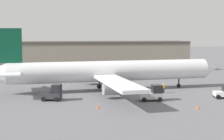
% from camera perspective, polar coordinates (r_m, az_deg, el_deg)
% --- Properties ---
extents(ground_plane, '(400.00, 400.00, 0.00)m').
position_cam_1_polar(ground_plane, '(62.57, 0.00, -3.38)').
color(ground_plane, slate).
extents(terminal_building, '(64.67, 11.08, 8.20)m').
position_cam_1_polar(terminal_building, '(94.60, -6.90, 2.27)').
color(terminal_building, gray).
rests_on(terminal_building, ground_plane).
extents(airplane, '(44.07, 38.49, 11.17)m').
position_cam_1_polar(airplane, '(61.86, -0.88, -0.26)').
color(airplane, white).
rests_on(airplane, ground_plane).
extents(ground_crew_worker, '(0.38, 0.38, 1.72)m').
position_cam_1_polar(ground_crew_worker, '(60.33, 8.59, -2.92)').
color(ground_crew_worker, '#1E2338').
rests_on(ground_crew_worker, ground_plane).
extents(baggage_tug, '(3.58, 2.14, 2.44)m').
position_cam_1_polar(baggage_tug, '(53.06, 6.79, -3.91)').
color(baggage_tug, '#B2B2B7').
rests_on(baggage_tug, ground_plane).
extents(belt_loader_truck, '(3.30, 2.82, 2.50)m').
position_cam_1_polar(belt_loader_truck, '(53.62, -9.76, -3.81)').
color(belt_loader_truck, '#2D2D33').
rests_on(belt_loader_truck, ground_plane).
extents(pushback_tug, '(2.85, 2.61, 2.09)m').
position_cam_1_polar(pushback_tug, '(57.55, 18.06, -3.53)').
color(pushback_tug, silver).
rests_on(pushback_tug, ground_plane).
extents(safety_cone_near, '(0.36, 0.36, 0.55)m').
position_cam_1_polar(safety_cone_near, '(47.51, -2.30, -6.07)').
color(safety_cone_near, '#EF590F').
rests_on(safety_cone_near, ground_plane).
extents(safety_cone_far, '(0.36, 0.36, 0.55)m').
position_cam_1_polar(safety_cone_far, '(48.31, 14.04, -6.04)').
color(safety_cone_far, '#EF590F').
rests_on(safety_cone_far, ground_plane).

